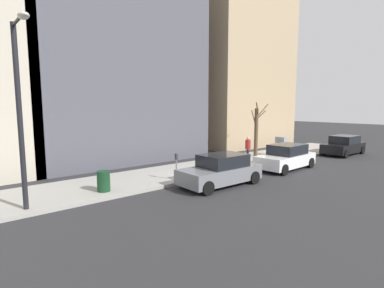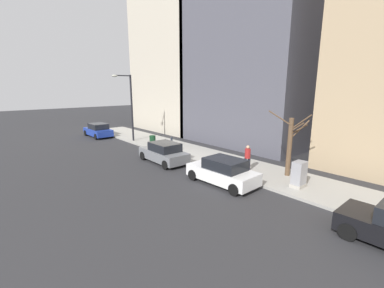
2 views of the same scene
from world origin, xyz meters
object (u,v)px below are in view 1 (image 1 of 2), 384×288
Objects in this scene: utility_box at (281,147)px; pedestrian_near_meter at (248,147)px; streetlamp at (20,101)px; office_block_center at (97,63)px; bare_tree at (256,130)px; parked_car_white at (286,157)px; trash_bin at (104,181)px; parked_car_grey at (221,171)px; parking_meter at (176,164)px; parked_car_black at (344,145)px; office_tower_left at (226,17)px.

pedestrian_near_meter is (0.22, 3.60, 0.24)m from utility_box.
office_block_center reaches higher than streetlamp.
parked_car_white is at bearing 153.09° from bare_tree.
trash_bin is 10.50m from pedestrian_near_meter.
parked_car_grey is 2.55× the size of pedestrian_near_meter.
parking_meter is 12.79m from office_block_center.
streetlamp is at bearing 93.39° from utility_box.
utility_box is 0.22× the size of streetlamp.
parked_car_grey is at bearing 105.96° from utility_box.
parked_car_white is 4.74× the size of trash_bin.
parked_car_white is at bearing 127.28° from utility_box.
streetlamp reaches higher than parking_meter.
parking_meter is 0.94× the size of utility_box.
trash_bin is 0.54× the size of pedestrian_near_meter.
parked_car_grey is (-0.27, 14.16, 0.00)m from parked_car_black.
pedestrian_near_meter is at bearing 86.50° from utility_box.
trash_bin is (1.91, 19.19, -0.14)m from parked_car_black.
pedestrian_near_meter reaches higher than utility_box.
parked_car_black is 0.65× the size of streetlamp.
parked_car_grey is at bearing -113.52° from trash_bin.
utility_box is (0.85, -10.43, -0.13)m from parking_meter.
trash_bin is at bearing 145.51° from pedestrian_near_meter.
pedestrian_near_meter is at bearing 141.44° from office_tower_left.
office_tower_left reaches higher than parked_car_black.
utility_box is 0.36× the size of bare_tree.
streetlamp is at bearing 101.24° from trash_bin.
parked_car_black is 2.54× the size of pedestrian_near_meter.
utility_box is 15.46m from office_tower_left.
streetlamp is 1.63× the size of bare_tree.
parked_car_white is 1.01× the size of parked_car_grey.
office_tower_left reaches higher than parking_meter.
streetlamp is 13.94m from pedestrian_near_meter.
streetlamp is (1.57, 8.13, 3.28)m from parked_car_grey.
bare_tree is at bearing 60.37° from parked_car_black.
streetlamp reaches higher than parked_car_grey.
bare_tree is (3.78, -1.92, 1.37)m from parked_car_white.
bare_tree is (1.30, 1.34, 1.26)m from utility_box.
office_tower_left is at bearing -63.72° from streetlamp.
office_tower_left is at bearing -21.23° from utility_box.
parked_car_black is 9.09m from pedestrian_near_meter.
utility_box is at bearing -41.38° from pedestrian_near_meter.
streetlamp is (-0.17, 6.74, 3.04)m from parking_meter.
utility_box is (2.48, -3.26, 0.11)m from parked_car_white.
office_tower_left reaches higher than bare_tree.
pedestrian_near_meter is at bearing -84.79° from streetlamp.
office_block_center is (12.77, 6.37, 6.46)m from parked_car_white.
parked_car_grey is 9.40m from utility_box.
utility_box is at bearing -88.37° from trash_bin.
parking_meter is 0.81× the size of pedestrian_near_meter.
office_tower_left is (10.08, -14.01, 11.74)m from parking_meter.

